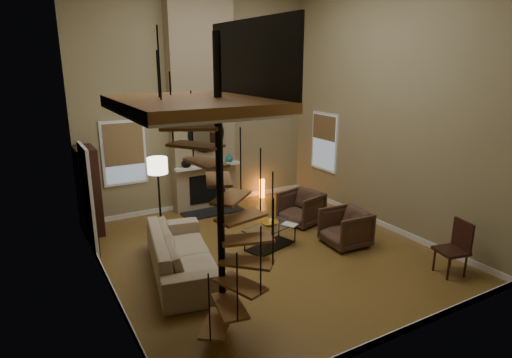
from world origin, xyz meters
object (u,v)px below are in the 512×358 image
armchair_near (303,207)px  armchair_far (349,228)px  floor_lamp (158,172)px  side_chair (456,246)px  sofa (182,252)px  accent_lamp (262,189)px  hutch (88,191)px  coffee_table (270,234)px

armchair_near → armchair_far: armchair_near is taller
floor_lamp → side_chair: (3.98, -4.28, -0.89)m
sofa → armchair_far: size_ratio=3.07×
armchair_near → floor_lamp: 3.42m
sofa → floor_lamp: (0.21, 1.88, 1.02)m
side_chair → accent_lamp: bearing=97.9°
sofa → armchair_near: 3.48m
sofa → armchair_far: sofa is taller
accent_lamp → side_chair: (0.75, -5.45, 0.28)m
floor_lamp → hutch: bearing=144.5°
sofa → armchair_near: sofa is taller
accent_lamp → side_chair: size_ratio=0.52×
sofa → floor_lamp: size_ratio=1.52×
hutch → armchair_far: size_ratio=2.23×
hutch → armchair_far: 5.60m
coffee_table → side_chair: 3.42m
hutch → side_chair: (5.26, -5.19, -0.42)m
armchair_near → accent_lamp: (0.10, 2.08, -0.10)m
armchair_far → armchair_near: bearing=-173.1°
armchair_near → accent_lamp: size_ratio=1.64×
hutch → armchair_near: bearing=-22.5°
hutch → sofa: (1.07, -2.79, -0.55)m
hutch → coffee_table: hutch is taller
armchair_far → accent_lamp: armchair_far is taller
armchair_far → floor_lamp: 4.13m
floor_lamp → side_chair: 5.91m
coffee_table → accent_lamp: 3.27m
hutch → side_chair: bearing=-44.6°
coffee_table → floor_lamp: 2.69m
accent_lamp → side_chair: side_chair is taller
armchair_far → coffee_table: size_ratio=0.70×
hutch → coffee_table: 4.06m
sofa → accent_lamp: bearing=-37.4°
armchair_far → accent_lamp: bearing=-176.5°
armchair_far → accent_lamp: (0.02, 3.55, -0.10)m
armchair_near → coffee_table: (-1.41, -0.83, -0.07)m
side_chair → sofa: bearing=150.2°
accent_lamp → side_chair: bearing=-82.1°
side_chair → floor_lamp: bearing=132.9°
accent_lamp → coffee_table: bearing=-117.5°
armchair_far → side_chair: side_chair is taller
armchair_near → armchair_far: (0.08, -1.47, 0.00)m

